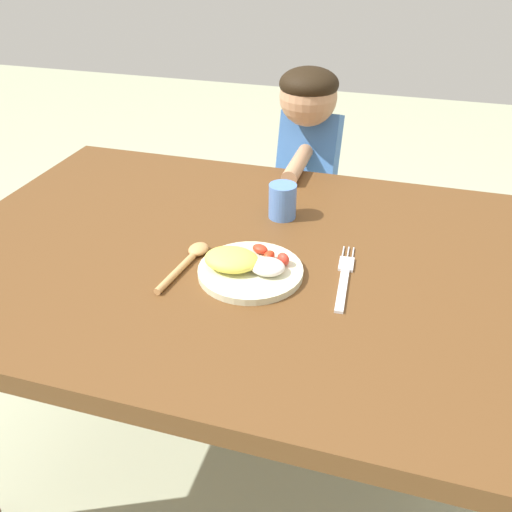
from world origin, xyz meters
name	(u,v)px	position (x,y,z in m)	size (l,w,h in m)	color
ground_plane	(244,471)	(0.00, 0.00, 0.00)	(8.00, 8.00, 0.00)	#AAB08F
dining_table	(241,280)	(0.00, 0.00, 0.66)	(1.31, 0.92, 0.74)	brown
plate	(247,267)	(0.04, -0.08, 0.76)	(0.21, 0.21, 0.05)	beige
fork	(344,278)	(0.23, -0.04, 0.74)	(0.04, 0.23, 0.01)	silver
spoon	(189,259)	(-0.09, -0.07, 0.75)	(0.05, 0.19, 0.02)	tan
drinking_cup	(282,201)	(0.05, 0.18, 0.78)	(0.06, 0.06, 0.08)	#5482D3
person	(306,208)	(0.02, 0.61, 0.55)	(0.17, 0.38, 1.00)	#4A4868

